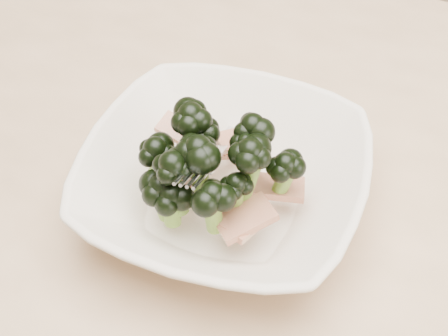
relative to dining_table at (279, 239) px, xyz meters
The scene contains 2 objects.
dining_table is the anchor object (origin of this frame).
broccoli_dish 0.16m from the dining_table, 132.22° to the right, with size 0.28×0.28×0.12m.
Camera 1 is at (0.11, -0.41, 1.23)m, focal length 50.00 mm.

